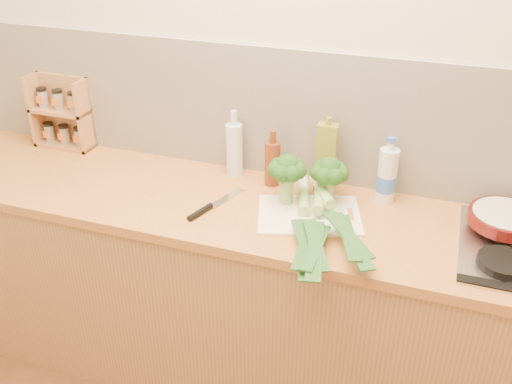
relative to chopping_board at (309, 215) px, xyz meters
The scene contains 15 objects.
room_shell 0.44m from the chopping_board, 123.14° to the left, with size 3.50×3.50×3.50m.
counter 0.50m from the chopping_board, behind, with size 3.20×0.62×0.90m.
chopping_board is the anchor object (origin of this frame).
broccoli_left 0.19m from the chopping_board, 152.37° to the left, with size 0.15×0.15×0.20m.
broccoli_right 0.18m from the chopping_board, 67.56° to the left, with size 0.15×0.15×0.19m.
leek_front 0.04m from the chopping_board, 111.35° to the right, with size 0.23×0.67×0.04m.
leek_mid 0.07m from the chopping_board, 32.95° to the right, with size 0.20×0.70×0.04m.
leek_back 0.11m from the chopping_board, 18.04° to the right, with size 0.34×0.57×0.04m.
chefs_knife 0.39m from the chopping_board, 167.05° to the right, with size 0.12×0.30×0.02m.
skillet 0.70m from the chopping_board, ahead, with size 0.38×0.26×0.04m.
spice_rack 1.27m from the chopping_board, 168.49° to the left, with size 0.28×0.11×0.33m.
oil_tin 0.26m from the chopping_board, 88.67° to the left, with size 0.08×0.05×0.32m.
glass_bottle 0.47m from the chopping_board, 149.10° to the left, with size 0.07×0.07×0.29m.
amber_bottle 0.30m from the chopping_board, 136.50° to the left, with size 0.06×0.06×0.24m.
water_bottle 0.34m from the chopping_board, 41.33° to the left, with size 0.08×0.08×0.25m.
Camera 1 is at (0.60, -0.59, 2.02)m, focal length 40.00 mm.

